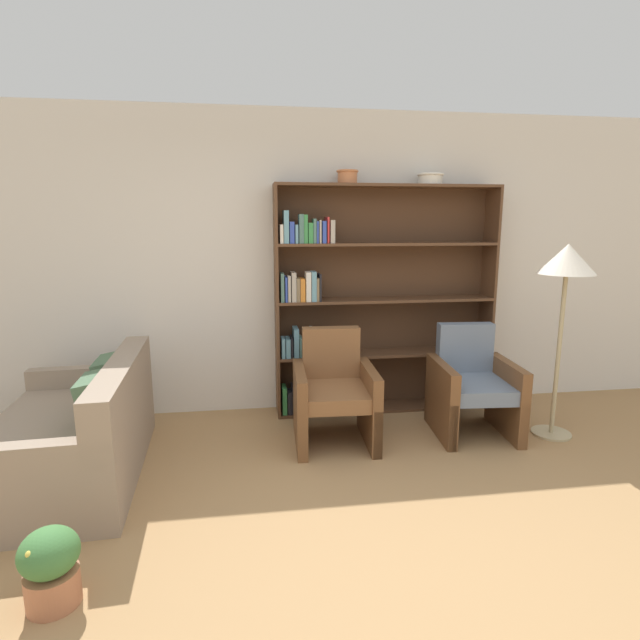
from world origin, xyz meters
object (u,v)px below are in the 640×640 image
object	(u,v)px
potted_plant	(50,566)
couch	(75,438)
bowl_cream	(430,178)
armchair_cushioned	(472,386)
floor_lamp	(566,269)
armchair_leather	(334,393)
bookshelf	(365,306)
bowl_stoneware	(347,176)

from	to	relation	value
potted_plant	couch	bearing A→B (deg)	102.65
bowl_cream	potted_plant	distance (m)	3.93
armchair_cushioned	floor_lamp	size ratio (longest dim) A/B	0.56
armchair_cushioned	potted_plant	world-z (taller)	armchair_cushioned
couch	armchair_leather	xyz separation A→B (m)	(1.89, 0.33, 0.11)
bowl_cream	potted_plant	size ratio (longest dim) A/B	0.62
bookshelf	bowl_stoneware	distance (m)	1.17
couch	armchair_cushioned	size ratio (longest dim) A/B	1.87
armchair_leather	potted_plant	distance (m)	2.27
bookshelf	armchair_cushioned	world-z (taller)	bookshelf
bookshelf	couch	distance (m)	2.60
bowl_stoneware	potted_plant	distance (m)	3.49
bowl_stoneware	couch	distance (m)	2.98
bowl_cream	bookshelf	bearing A→B (deg)	177.68
armchair_leather	floor_lamp	distance (m)	2.10
bowl_cream	armchair_leather	world-z (taller)	bowl_cream
bookshelf	armchair_cushioned	size ratio (longest dim) A/B	2.33
bowl_cream	couch	size ratio (longest dim) A/B	0.14
bowl_cream	armchair_leather	bearing A→B (deg)	-146.88
bowl_cream	armchair_cushioned	world-z (taller)	bowl_cream
bookshelf	armchair_leather	size ratio (longest dim) A/B	2.33
bowl_stoneware	bowl_cream	size ratio (longest dim) A/B	0.82
floor_lamp	potted_plant	distance (m)	3.92
bowl_stoneware	bowl_cream	xyz separation A→B (m)	(0.76, 0.00, -0.01)
bookshelf	couch	size ratio (longest dim) A/B	1.25
bookshelf	armchair_leather	bearing A→B (deg)	-121.17
armchair_leather	floor_lamp	xyz separation A→B (m)	(1.84, -0.16, 1.00)
bowl_stoneware	armchair_leather	distance (m)	1.88
armchair_leather	armchair_cushioned	xyz separation A→B (m)	(1.18, -0.00, 0.00)
couch	armchair_leather	bearing A→B (deg)	-83.28
bookshelf	bowl_cream	distance (m)	1.28
bowl_cream	floor_lamp	world-z (taller)	bowl_cream
bookshelf	armchair_leather	xyz separation A→B (m)	(-0.40, -0.66, -0.60)
couch	armchair_cushioned	world-z (taller)	armchair_cushioned
bowl_stoneware	bookshelf	bearing A→B (deg)	7.40
bowl_cream	armchair_leather	size ratio (longest dim) A/B	0.26
armchair_leather	couch	bearing A→B (deg)	12.50
armchair_leather	bookshelf	bearing A→B (deg)	-118.59
floor_lamp	potted_plant	bearing A→B (deg)	-157.41
armchair_cushioned	couch	bearing A→B (deg)	10.58
potted_plant	bookshelf	bearing A→B (deg)	48.36
armchair_leather	bowl_stoneware	bearing A→B (deg)	-106.43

